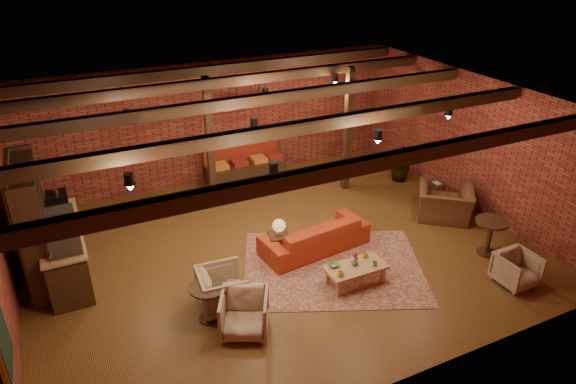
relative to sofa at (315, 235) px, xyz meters
name	(u,v)px	position (x,y,z in m)	size (l,w,h in m)	color
floor	(280,250)	(-0.69, 0.25, -0.34)	(10.00, 10.00, 0.00)	#432810
ceiling	(279,104)	(-0.69, 0.25, 2.86)	(10.00, 8.00, 0.02)	black
wall_back	(216,123)	(-0.69, 4.25, 1.26)	(10.00, 0.02, 3.20)	maroon
wall_front	(402,298)	(-0.69, -3.75, 1.26)	(10.00, 0.02, 3.20)	maroon
wall_right	(472,143)	(4.31, 0.25, 1.26)	(0.02, 8.00, 3.20)	maroon
ceiling_beams	(279,111)	(-0.69, 0.25, 2.74)	(9.80, 6.40, 0.22)	black
ceiling_pipe	(248,100)	(-0.69, 1.85, 2.51)	(0.12, 0.12, 9.60)	black
post_left	(210,144)	(-1.29, 2.85, 1.26)	(0.16, 0.16, 3.20)	black
post_right	(348,131)	(2.11, 2.25, 1.26)	(0.16, 0.16, 3.20)	black
service_counter	(62,240)	(-4.79, 1.25, 0.46)	(0.80, 2.50, 1.60)	black
plant_counter	(63,215)	(-4.69, 1.45, 0.88)	(0.35, 0.39, 0.30)	#337F33
shelving_hutch	(34,224)	(-5.19, 1.35, 0.86)	(0.52, 2.00, 2.40)	black
banquette	(245,164)	(-0.09, 3.80, 0.16)	(2.10, 0.70, 1.00)	maroon
service_sign	(249,101)	(-0.09, 3.35, 2.01)	(0.86, 0.06, 0.30)	#FF5D19
ceiling_spotlights	(279,122)	(-0.69, 0.25, 2.52)	(6.40, 4.40, 0.28)	black
rug	(333,267)	(0.02, -0.77, -0.33)	(3.53, 2.70, 0.01)	maroon
sofa	(315,235)	(0.00, 0.00, 0.00)	(2.32, 0.91, 0.68)	#A22F16
coffee_table	(355,268)	(0.12, -1.40, 0.02)	(1.17, 0.59, 0.65)	#956845
side_table_lamp	(279,228)	(-0.78, 0.10, 0.31)	(0.47, 0.47, 0.85)	black
round_table_left	(209,297)	(-2.68, -1.19, 0.14)	(0.67, 0.67, 0.70)	black
armchair_a	(223,287)	(-2.36, -0.97, 0.08)	(0.82, 0.77, 0.84)	beige
armchair_b	(244,312)	(-2.25, -1.73, 0.06)	(0.78, 0.73, 0.81)	beige
armchair_right	(446,198)	(3.36, -0.15, 0.19)	(1.21, 0.79, 1.06)	brown
side_table_book	(434,185)	(3.71, 0.65, 0.10)	(0.53, 0.53, 0.49)	black
round_table_right	(490,232)	(3.19, -1.71, 0.18)	(0.67, 0.67, 0.78)	black
armchair_far	(517,268)	(2.89, -2.72, 0.02)	(0.69, 0.65, 0.71)	beige
plant_tall	(404,131)	(3.71, 2.04, 1.07)	(1.58, 1.58, 2.82)	#4C7F4C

